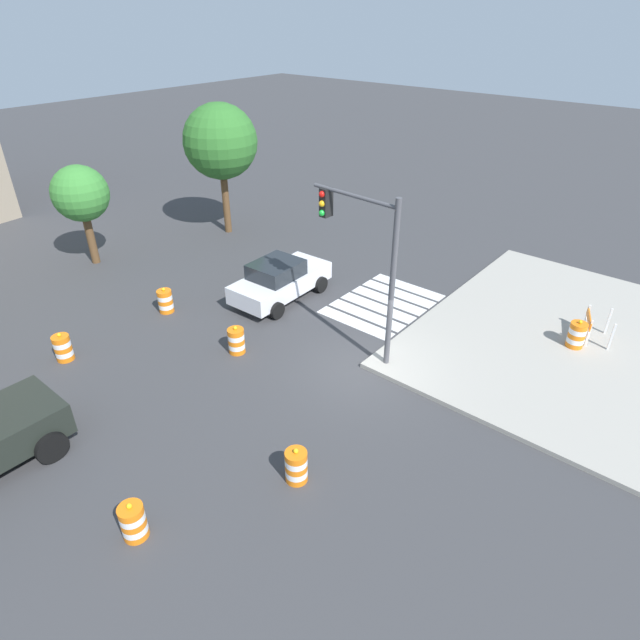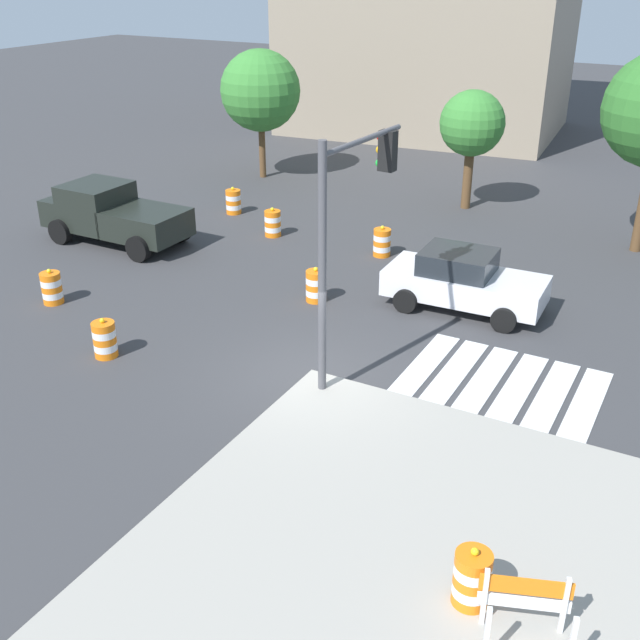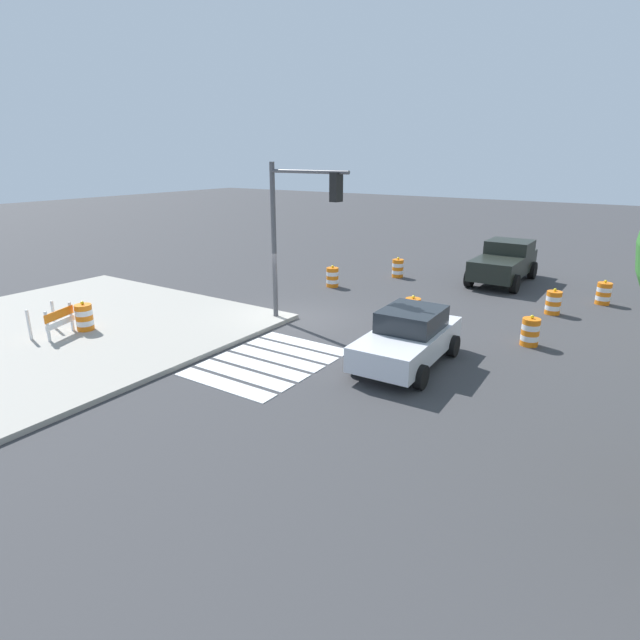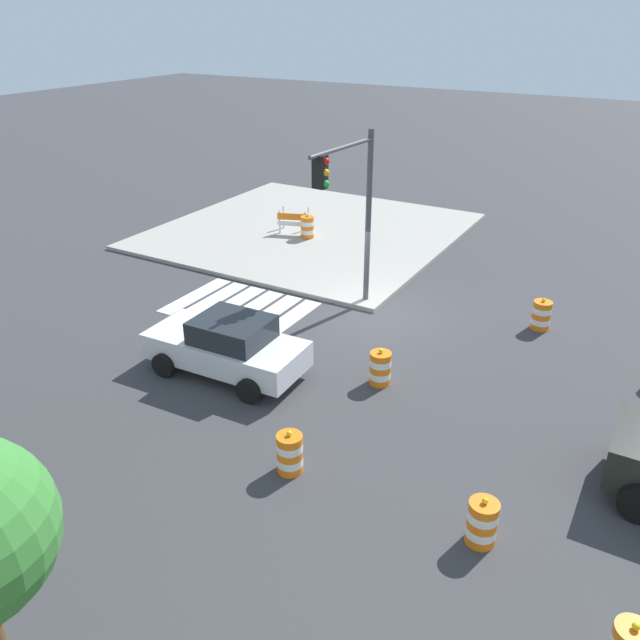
{
  "view_description": "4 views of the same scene",
  "coord_description": "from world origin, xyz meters",
  "px_view_note": "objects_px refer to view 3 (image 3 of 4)",
  "views": [
    {
      "loc": [
        -11.63,
        -7.95,
        10.22
      ],
      "look_at": [
        0.17,
        1.85,
        1.01
      ],
      "focal_mm": 29.71,
      "sensor_mm": 36.0,
      "label": 1
    },
    {
      "loc": [
        7.59,
        -13.52,
        8.9
      ],
      "look_at": [
        -0.3,
        0.95,
        0.96
      ],
      "focal_mm": 43.02,
      "sensor_mm": 36.0,
      "label": 2
    },
    {
      "loc": [
        14.87,
        10.9,
        5.84
      ],
      "look_at": [
        2.16,
        2.42,
        0.94
      ],
      "focal_mm": 28.8,
      "sensor_mm": 36.0,
      "label": 3
    },
    {
      "loc": [
        -7.75,
        16.94,
        8.89
      ],
      "look_at": [
        0.38,
        2.81,
        0.87
      ],
      "focal_mm": 35.92,
      "sensor_mm": 36.0,
      "label": 4
    }
  ],
  "objects_px": {
    "traffic_barrel_crosswalk_end": "(332,277)",
    "traffic_barrel_median_far": "(604,293)",
    "traffic_barrel_on_sidewalk": "(84,317)",
    "traffic_light_pole": "(298,216)",
    "sports_car": "(408,338)",
    "traffic_barrel_lane_center": "(398,268)",
    "traffic_barrel_median_near": "(530,332)",
    "traffic_barrel_near_corner": "(553,303)",
    "construction_barricade": "(56,319)",
    "pickup_truck": "(505,262)",
    "traffic_barrel_far_curb": "(413,310)"
  },
  "relations": [
    {
      "from": "traffic_barrel_crosswalk_end",
      "to": "traffic_barrel_median_far",
      "type": "distance_m",
      "value": 11.46
    },
    {
      "from": "traffic_barrel_on_sidewalk",
      "to": "traffic_light_pole",
      "type": "bearing_deg",
      "value": 131.05
    },
    {
      "from": "sports_car",
      "to": "traffic_barrel_lane_center",
      "type": "xyz_separation_m",
      "value": [
        -10.15,
        -5.17,
        -0.36
      ]
    },
    {
      "from": "traffic_barrel_median_near",
      "to": "traffic_barrel_near_corner",
      "type": "bearing_deg",
      "value": -179.26
    },
    {
      "from": "traffic_barrel_near_corner",
      "to": "construction_barricade",
      "type": "xyz_separation_m",
      "value": [
        12.25,
        -13.09,
        0.27
      ]
    },
    {
      "from": "sports_car",
      "to": "traffic_barrel_on_sidewalk",
      "type": "distance_m",
      "value": 10.92
    },
    {
      "from": "traffic_barrel_crosswalk_end",
      "to": "construction_barricade",
      "type": "bearing_deg",
      "value": -18.24
    },
    {
      "from": "pickup_truck",
      "to": "traffic_barrel_near_corner",
      "type": "height_order",
      "value": "pickup_truck"
    },
    {
      "from": "traffic_barrel_crosswalk_end",
      "to": "traffic_barrel_median_far",
      "type": "xyz_separation_m",
      "value": [
        -3.69,
        10.85,
        0.0
      ]
    },
    {
      "from": "traffic_barrel_far_curb",
      "to": "construction_barricade",
      "type": "relative_size",
      "value": 0.72
    },
    {
      "from": "traffic_barrel_median_near",
      "to": "traffic_barrel_on_sidewalk",
      "type": "height_order",
      "value": "traffic_barrel_on_sidewalk"
    },
    {
      "from": "construction_barricade",
      "to": "traffic_barrel_lane_center",
      "type": "bearing_deg",
      "value": 159.97
    },
    {
      "from": "traffic_barrel_median_far",
      "to": "traffic_barrel_median_near",
      "type": "bearing_deg",
      "value": -11.72
    },
    {
      "from": "sports_car",
      "to": "traffic_barrel_median_near",
      "type": "height_order",
      "value": "sports_car"
    },
    {
      "from": "traffic_barrel_on_sidewalk",
      "to": "traffic_barrel_far_curb",
      "type": "bearing_deg",
      "value": 130.4
    },
    {
      "from": "traffic_barrel_on_sidewalk",
      "to": "construction_barricade",
      "type": "height_order",
      "value": "traffic_barrel_on_sidewalk"
    },
    {
      "from": "traffic_barrel_crosswalk_end",
      "to": "traffic_barrel_median_far",
      "type": "relative_size",
      "value": 1.0
    },
    {
      "from": "traffic_barrel_crosswalk_end",
      "to": "traffic_barrel_on_sidewalk",
      "type": "distance_m",
      "value": 10.91
    },
    {
      "from": "traffic_barrel_median_near",
      "to": "sports_car",
      "type": "bearing_deg",
      "value": -36.03
    },
    {
      "from": "traffic_barrel_on_sidewalk",
      "to": "traffic_light_pole",
      "type": "xyz_separation_m",
      "value": [
        -4.83,
        5.54,
        3.31
      ]
    },
    {
      "from": "traffic_barrel_far_curb",
      "to": "traffic_barrel_on_sidewalk",
      "type": "xyz_separation_m",
      "value": [
        7.45,
        -8.76,
        0.15
      ]
    },
    {
      "from": "traffic_barrel_median_near",
      "to": "traffic_light_pole",
      "type": "bearing_deg",
      "value": -71.43
    },
    {
      "from": "traffic_barrel_crosswalk_end",
      "to": "traffic_barrel_median_far",
      "type": "bearing_deg",
      "value": 108.76
    },
    {
      "from": "traffic_barrel_far_curb",
      "to": "traffic_light_pole",
      "type": "distance_m",
      "value": 5.4
    },
    {
      "from": "pickup_truck",
      "to": "traffic_barrel_median_far",
      "type": "relative_size",
      "value": 5.06
    },
    {
      "from": "traffic_barrel_crosswalk_end",
      "to": "traffic_barrel_on_sidewalk",
      "type": "xyz_separation_m",
      "value": [
        10.35,
        -3.44,
        0.15
      ]
    },
    {
      "from": "pickup_truck",
      "to": "traffic_barrel_on_sidewalk",
      "type": "bearing_deg",
      "value": -31.63
    },
    {
      "from": "construction_barricade",
      "to": "sports_car",
      "type": "bearing_deg",
      "value": 113.35
    },
    {
      "from": "pickup_truck",
      "to": "traffic_barrel_on_sidewalk",
      "type": "distance_m",
      "value": 18.68
    },
    {
      "from": "sports_car",
      "to": "traffic_barrel_median_far",
      "type": "relative_size",
      "value": 4.28
    },
    {
      "from": "traffic_barrel_near_corner",
      "to": "traffic_barrel_far_curb",
      "type": "relative_size",
      "value": 1.0
    },
    {
      "from": "pickup_truck",
      "to": "traffic_light_pole",
      "type": "distance_m",
      "value": 12.22
    },
    {
      "from": "traffic_barrel_near_corner",
      "to": "traffic_light_pole",
      "type": "relative_size",
      "value": 0.19
    },
    {
      "from": "traffic_barrel_crosswalk_end",
      "to": "traffic_barrel_far_curb",
      "type": "bearing_deg",
      "value": 61.41
    },
    {
      "from": "sports_car",
      "to": "traffic_barrel_on_sidewalk",
      "type": "relative_size",
      "value": 4.28
    },
    {
      "from": "traffic_barrel_lane_center",
      "to": "pickup_truck",
      "type": "bearing_deg",
      "value": 113.7
    },
    {
      "from": "traffic_light_pole",
      "to": "pickup_truck",
      "type": "bearing_deg",
      "value": 159.0
    },
    {
      "from": "traffic_barrel_on_sidewalk",
      "to": "traffic_light_pole",
      "type": "distance_m",
      "value": 8.06
    },
    {
      "from": "pickup_truck",
      "to": "traffic_barrel_near_corner",
      "type": "relative_size",
      "value": 5.06
    },
    {
      "from": "traffic_barrel_median_far",
      "to": "traffic_barrel_lane_center",
      "type": "xyz_separation_m",
      "value": [
        0.19,
        -9.19,
        0.0
      ]
    },
    {
      "from": "traffic_barrel_lane_center",
      "to": "construction_barricade",
      "type": "distance_m",
      "value": 15.64
    },
    {
      "from": "traffic_barrel_median_near",
      "to": "traffic_barrel_on_sidewalk",
      "type": "bearing_deg",
      "value": -60.5
    },
    {
      "from": "sports_car",
      "to": "traffic_light_pole",
      "type": "bearing_deg",
      "value": -103.48
    },
    {
      "from": "traffic_barrel_median_far",
      "to": "traffic_light_pole",
      "type": "relative_size",
      "value": 0.19
    },
    {
      "from": "sports_car",
      "to": "traffic_barrel_far_curb",
      "type": "height_order",
      "value": "sports_car"
    },
    {
      "from": "pickup_truck",
      "to": "traffic_barrel_crosswalk_end",
      "type": "height_order",
      "value": "pickup_truck"
    },
    {
      "from": "pickup_truck",
      "to": "traffic_light_pole",
      "type": "height_order",
      "value": "traffic_light_pole"
    },
    {
      "from": "traffic_barrel_lane_center",
      "to": "traffic_barrel_on_sidewalk",
      "type": "relative_size",
      "value": 1.0
    },
    {
      "from": "traffic_barrel_near_corner",
      "to": "traffic_barrel_lane_center",
      "type": "height_order",
      "value": "same"
    },
    {
      "from": "traffic_barrel_crosswalk_end",
      "to": "traffic_barrel_far_curb",
      "type": "xyz_separation_m",
      "value": [
        2.9,
        5.31,
        0.0
      ]
    }
  ]
}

